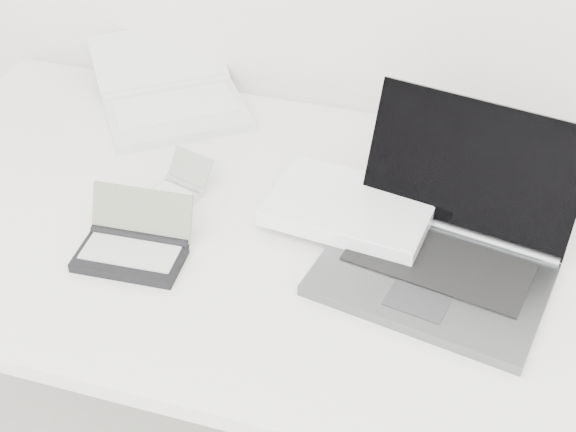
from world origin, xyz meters
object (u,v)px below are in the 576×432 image
(netbook_open_white, at_px, (171,97))
(palmtop_charcoal, at_px, (133,246))
(desk, at_px, (311,253))
(laptop_large, at_px, (408,231))

(netbook_open_white, bearing_deg, palmtop_charcoal, -109.56)
(netbook_open_white, bearing_deg, desk, -73.79)
(netbook_open_white, bearing_deg, laptop_large, -64.23)
(laptop_large, relative_size, palmtop_charcoal, 2.84)
(desk, bearing_deg, palmtop_charcoal, -152.12)
(desk, distance_m, netbook_open_white, 0.50)
(laptop_large, bearing_deg, desk, -167.21)
(laptop_large, distance_m, netbook_open_white, 0.63)
(desk, distance_m, laptop_large, 0.18)
(desk, relative_size, laptop_large, 3.14)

